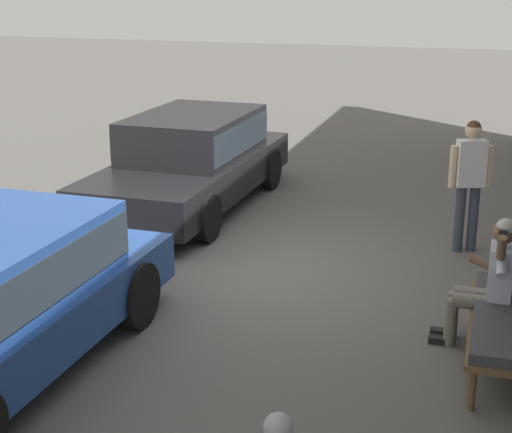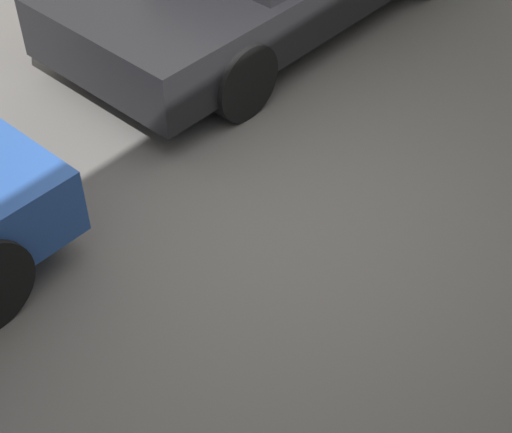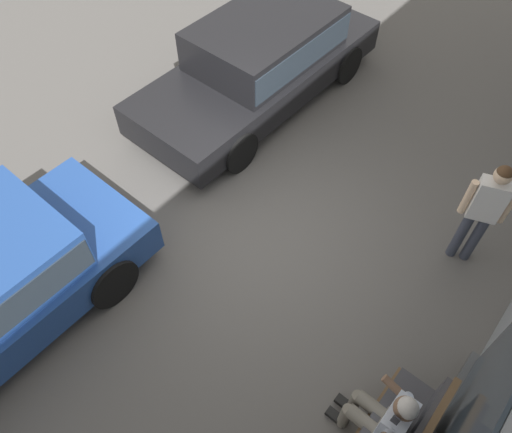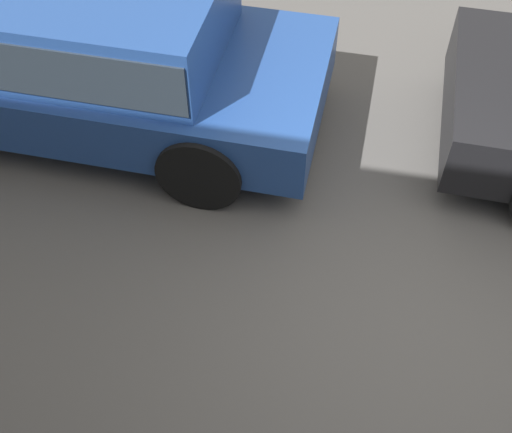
# 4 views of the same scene
# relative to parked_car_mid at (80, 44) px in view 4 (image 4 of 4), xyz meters

# --- Properties ---
(ground_plane) EXTENTS (60.00, 60.00, 0.00)m
(ground_plane) POSITION_rel_parked_car_mid_xyz_m (-3.15, 1.60, -0.76)
(ground_plane) COLOR #565451
(parked_car_mid) EXTENTS (4.37, 1.92, 1.37)m
(parked_car_mid) POSITION_rel_parked_car_mid_xyz_m (0.00, 0.00, 0.00)
(parked_car_mid) COLOR #23478E
(parked_car_mid) RESTS_ON ground_plane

